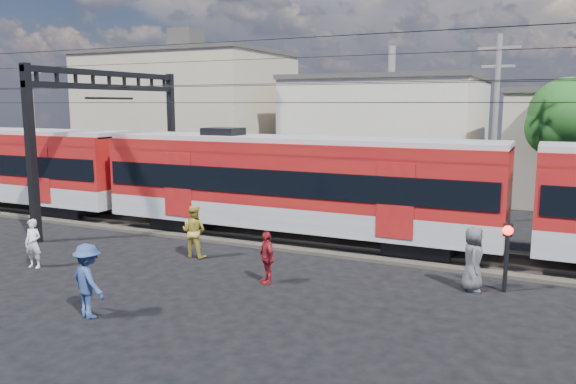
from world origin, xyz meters
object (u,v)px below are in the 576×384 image
object	(u,v)px
pedestrian_a	(33,243)
pedestrian_c	(88,281)
commuter_train	(298,182)
crossing_signal	(507,245)

from	to	relation	value
pedestrian_a	pedestrian_c	world-z (taller)	pedestrian_c
commuter_train	pedestrian_c	distance (m)	9.89
commuter_train	crossing_signal	bearing A→B (deg)	-20.64
pedestrian_c	pedestrian_a	bearing A→B (deg)	-8.47
commuter_train	pedestrian_a	distance (m)	9.78
commuter_train	crossing_signal	distance (m)	8.58
crossing_signal	commuter_train	bearing A→B (deg)	159.36
commuter_train	pedestrian_c	size ratio (longest dim) A/B	25.89
pedestrian_c	crossing_signal	world-z (taller)	crossing_signal
pedestrian_c	crossing_signal	distance (m)	11.65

